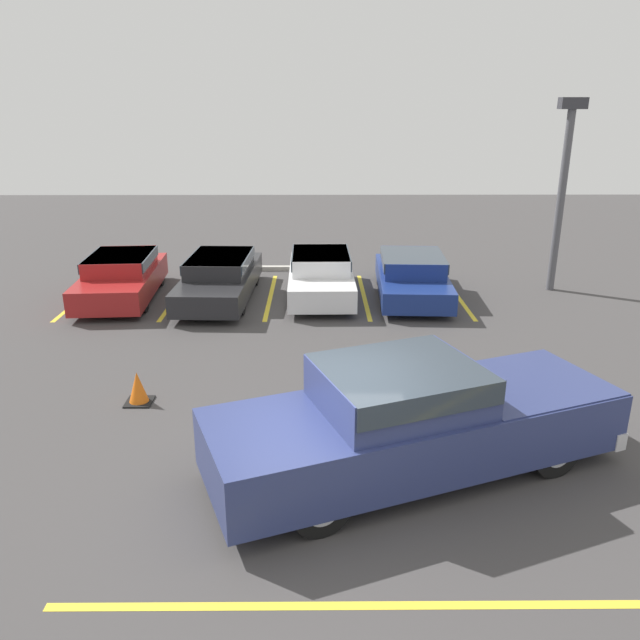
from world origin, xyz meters
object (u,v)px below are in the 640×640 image
object	(u,v)px
parked_sedan_a	(122,275)
parked_sedan_c	(321,273)
parked_sedan_b	(220,276)
light_post	(563,180)
wheel_stop_curb	(287,268)
parked_sedan_d	(412,275)
pickup_truck	(417,418)
traffic_cone	(138,389)

from	to	relation	value
parked_sedan_a	parked_sedan_c	xyz separation A→B (m)	(5.52, 0.17, 0.01)
parked_sedan_b	light_post	xyz separation A→B (m)	(9.51, 0.79, 2.49)
parked_sedan_b	wheel_stop_curb	bearing A→B (deg)	152.65
parked_sedan_b	parked_sedan_a	bearing A→B (deg)	-88.24
parked_sedan_a	parked_sedan_d	world-z (taller)	parked_sedan_a
pickup_truck	parked_sedan_c	distance (m)	8.96
parked_sedan_b	traffic_cone	xyz separation A→B (m)	(-0.57, -6.44, -0.37)
parked_sedan_a	traffic_cone	distance (m)	6.82
pickup_truck	light_post	bearing A→B (deg)	39.36
traffic_cone	parked_sedan_a	bearing A→B (deg)	108.46
parked_sedan_b	parked_sedan_c	xyz separation A→B (m)	(2.79, 0.20, 0.01)
light_post	traffic_cone	bearing A→B (deg)	-144.32
parked_sedan_a	traffic_cone	world-z (taller)	parked_sedan_a
parked_sedan_a	parked_sedan_b	world-z (taller)	parked_sedan_a
parked_sedan_d	pickup_truck	bearing A→B (deg)	-4.95
parked_sedan_a	parked_sedan_b	bearing A→B (deg)	85.96
parked_sedan_b	parked_sedan_d	world-z (taller)	parked_sedan_b
parked_sedan_d	traffic_cone	xyz separation A→B (m)	(-5.91, -6.53, -0.36)
light_post	parked_sedan_b	bearing A→B (deg)	-175.23
wheel_stop_curb	parked_sedan_d	bearing A→B (deg)	-39.29
parked_sedan_b	wheel_stop_curb	size ratio (longest dim) A/B	2.61
pickup_truck	traffic_cone	world-z (taller)	pickup_truck
pickup_truck	parked_sedan_d	xyz separation A→B (m)	(1.22, 8.75, -0.21)
pickup_truck	parked_sedan_c	size ratio (longest dim) A/B	1.48
parked_sedan_d	traffic_cone	world-z (taller)	parked_sedan_d
parked_sedan_d	light_post	size ratio (longest dim) A/B	0.84
parked_sedan_c	parked_sedan_d	xyz separation A→B (m)	(2.54, -0.11, -0.02)
traffic_cone	wheel_stop_curb	world-z (taller)	traffic_cone
traffic_cone	wheel_stop_curb	bearing A→B (deg)	76.40
traffic_cone	parked_sedan_c	bearing A→B (deg)	63.14
wheel_stop_curb	traffic_cone	bearing A→B (deg)	-103.60
pickup_truck	parked_sedan_a	bearing A→B (deg)	107.30
traffic_cone	wheel_stop_curb	size ratio (longest dim) A/B	0.33
parked_sedan_b	parked_sedan_d	distance (m)	5.34
parked_sedan_d	wheel_stop_curb	bearing A→B (deg)	-126.32
pickup_truck	light_post	distance (m)	11.12
parked_sedan_c	parked_sedan_d	world-z (taller)	parked_sedan_c
parked_sedan_b	traffic_cone	world-z (taller)	parked_sedan_b
traffic_cone	wheel_stop_curb	distance (m)	9.76
wheel_stop_curb	pickup_truck	bearing A→B (deg)	-78.43
traffic_cone	parked_sedan_d	bearing A→B (deg)	47.87
parked_sedan_a	traffic_cone	xyz separation A→B (m)	(2.16, -6.46, -0.38)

